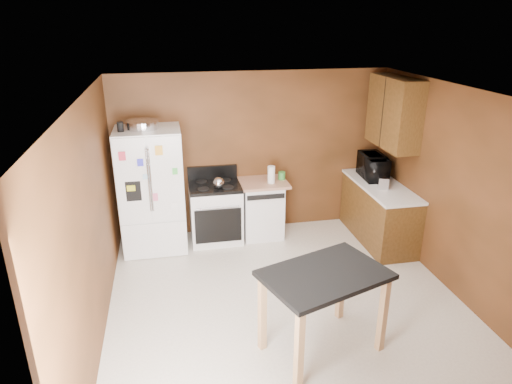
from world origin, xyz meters
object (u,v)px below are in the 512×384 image
object	(u,v)px
paper_towel	(271,175)
microwave	(373,167)
kettle	(219,183)
dishwasher	(262,208)
roasting_pan	(142,125)
green_canister	(282,176)
toaster	(383,182)
pen_cup	(120,127)
island	(324,285)
refrigerator	(152,190)
gas_range	(216,212)

from	to	relation	value
paper_towel	microwave	bearing A→B (deg)	-3.51
kettle	dishwasher	world-z (taller)	kettle
roasting_pan	green_canister	distance (m)	2.21
toaster	dishwasher	size ratio (longest dim) A/B	0.26
pen_cup	island	bearing A→B (deg)	-51.52
kettle	microwave	size ratio (longest dim) A/B	0.28
dishwasher	island	bearing A→B (deg)	-88.71
green_canister	refrigerator	xyz separation A→B (m)	(-1.95, -0.13, -0.05)
kettle	microwave	world-z (taller)	microwave
kettle	roasting_pan	bearing A→B (deg)	172.43
kettle	green_canister	size ratio (longest dim) A/B	1.42
kettle	paper_towel	size ratio (longest dim) A/B	0.64
toaster	gas_range	world-z (taller)	gas_range
dishwasher	toaster	bearing A→B (deg)	-20.01
gas_range	dishwasher	xyz separation A→B (m)	(0.72, 0.02, -0.01)
kettle	microwave	xyz separation A→B (m)	(2.39, 0.01, 0.08)
toaster	microwave	world-z (taller)	microwave
green_canister	microwave	distance (m)	1.41
roasting_pan	microwave	size ratio (longest dim) A/B	0.74
kettle	dishwasher	bearing A→B (deg)	15.23
pen_cup	dishwasher	xyz separation A→B (m)	(1.96, 0.17, -1.41)
refrigerator	dishwasher	bearing A→B (deg)	2.99
island	toaster	bearing A→B (deg)	52.52
paper_towel	dishwasher	distance (m)	0.59
green_canister	dishwasher	distance (m)	0.60
pen_cup	green_canister	bearing A→B (deg)	5.39
toaster	roasting_pan	bearing A→B (deg)	-169.44
kettle	island	distance (m)	2.65
microwave	roasting_pan	bearing A→B (deg)	91.63
pen_cup	island	distance (m)	3.43
kettle	island	bearing A→B (deg)	-73.76
toaster	refrigerator	bearing A→B (deg)	-169.01
kettle	refrigerator	size ratio (longest dim) A/B	0.09
green_canister	refrigerator	size ratio (longest dim) A/B	0.07
pen_cup	island	size ratio (longest dim) A/B	0.09
roasting_pan	island	distance (m)	3.37
green_canister	toaster	distance (m)	1.50
dishwasher	island	world-z (taller)	island
roasting_pan	toaster	distance (m)	3.52
toaster	microwave	size ratio (longest dim) A/B	0.39
gas_range	toaster	bearing A→B (deg)	-13.75
pen_cup	gas_range	world-z (taller)	pen_cup
kettle	microwave	distance (m)	2.39
roasting_pan	dishwasher	distance (m)	2.19
refrigerator	dishwasher	xyz separation A→B (m)	(1.63, 0.09, -0.45)
dishwasher	island	size ratio (longest dim) A/B	0.64
paper_towel	microwave	size ratio (longest dim) A/B	0.44
kettle	paper_towel	world-z (taller)	paper_towel
microwave	dishwasher	bearing A→B (deg)	87.84
roasting_pan	island	bearing A→B (deg)	-56.82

